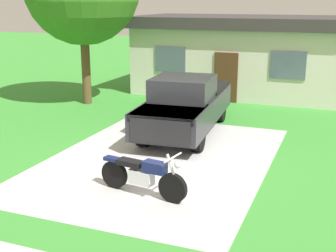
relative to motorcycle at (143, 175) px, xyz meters
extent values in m
plane|color=green|center=(-0.54, 2.31, -0.47)|extent=(80.00, 80.00, 0.00)
cube|color=#BDBDBD|center=(-0.54, 2.31, -0.47)|extent=(5.78, 8.20, 0.01)
cylinder|color=black|center=(0.75, -0.12, -0.14)|extent=(0.67, 0.22, 0.66)
cylinder|color=black|center=(-0.78, 0.13, -0.14)|extent=(0.67, 0.22, 0.66)
cube|color=silver|center=(-0.04, 0.01, -0.05)|extent=(0.59, 0.35, 0.32)
cube|color=#141E51|center=(0.30, -0.05, 0.25)|extent=(0.55, 0.34, 0.24)
cube|color=black|center=(-0.34, 0.05, 0.23)|extent=(0.64, 0.37, 0.12)
cube|color=#141E51|center=(-0.78, 0.13, 0.23)|extent=(0.51, 0.27, 0.08)
cylinder|color=silver|center=(0.75, -0.12, 0.23)|extent=(0.34, 0.11, 0.77)
cylinder|color=silver|center=(0.75, -0.12, 0.55)|extent=(0.15, 0.70, 0.04)
sphere|color=silver|center=(0.87, -0.14, 0.41)|extent=(0.16, 0.16, 0.16)
cylinder|color=black|center=(0.20, 3.34, -0.05)|extent=(0.36, 0.86, 0.84)
cylinder|color=black|center=(-1.43, 3.22, -0.05)|extent=(0.36, 0.86, 0.84)
cylinder|color=black|center=(-0.07, 6.83, -0.05)|extent=(0.36, 0.86, 0.84)
cylinder|color=black|center=(-1.71, 6.70, -0.05)|extent=(0.36, 0.86, 0.84)
cube|color=#28282D|center=(-0.76, 5.07, 0.33)|extent=(2.43, 5.74, 0.80)
cube|color=#28282D|center=(-0.61, 3.23, 0.63)|extent=(2.04, 2.04, 0.20)
cube|color=#28282D|center=(-0.72, 4.68, 1.08)|extent=(1.94, 2.04, 0.70)
cube|color=#3F4C56|center=(-0.66, 3.88, 0.98)|extent=(1.71, 0.29, 0.60)
cube|color=black|center=(-0.88, 6.62, 0.58)|extent=(2.08, 2.54, 0.50)
cube|color=black|center=(-0.54, 2.30, 0.33)|extent=(1.70, 0.23, 0.64)
cylinder|color=brown|center=(-6.03, 7.64, 1.09)|extent=(0.36, 0.36, 3.12)
cube|color=beige|center=(-0.70, 12.56, 1.03)|extent=(9.00, 5.00, 3.00)
cube|color=#383333|center=(-0.70, 12.56, 2.78)|extent=(9.60, 5.60, 0.50)
cube|color=#4C2D19|center=(-0.70, 10.03, 0.58)|extent=(1.00, 0.08, 2.10)
cube|color=#4C5966|center=(-3.22, 10.03, 1.23)|extent=(1.40, 0.06, 1.10)
cube|color=#4C5966|center=(1.82, 10.03, 1.23)|extent=(1.40, 0.06, 1.10)
camera|label=1|loc=(3.91, -8.50, 3.73)|focal=48.40mm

